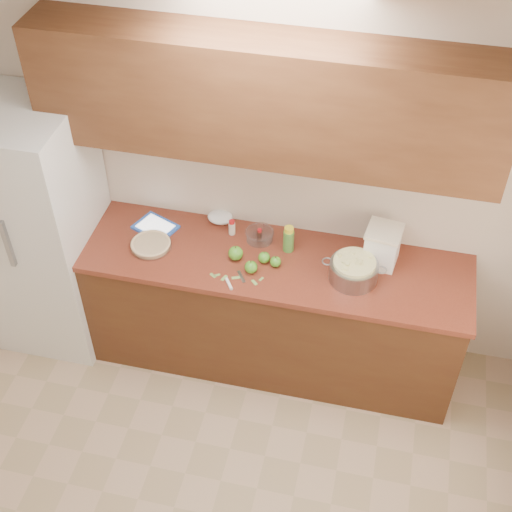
% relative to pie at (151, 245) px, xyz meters
% --- Properties ---
extents(room_shell, '(3.60, 3.60, 3.60)m').
position_rel_pie_xyz_m(room_shell, '(0.68, -1.42, 0.36)').
color(room_shell, tan).
rests_on(room_shell, ground).
extents(counter_run, '(2.64, 0.68, 0.92)m').
position_rel_pie_xyz_m(counter_run, '(0.68, 0.06, -0.48)').
color(counter_run, '#4A2B14').
rests_on(counter_run, ground).
extents(upper_cabinets, '(2.60, 0.34, 0.70)m').
position_rel_pie_xyz_m(upper_cabinets, '(0.68, 0.21, 1.01)').
color(upper_cabinets, brown).
rests_on(upper_cabinets, room_shell).
extents(fridge, '(0.70, 0.70, 1.80)m').
position_rel_pie_xyz_m(fridge, '(-0.76, 0.02, -0.04)').
color(fridge, silver).
rests_on(fridge, ground).
extents(pie, '(0.26, 0.26, 0.04)m').
position_rel_pie_xyz_m(pie, '(0.00, 0.00, 0.00)').
color(pie, silver).
rests_on(pie, counter_run).
extents(colander, '(0.39, 0.29, 0.14)m').
position_rel_pie_xyz_m(colander, '(1.27, 0.01, 0.05)').
color(colander, gray).
rests_on(colander, counter_run).
extents(flour_canister, '(0.23, 0.23, 0.26)m').
position_rel_pie_xyz_m(flour_canister, '(1.42, 0.19, 0.11)').
color(flour_canister, white).
rests_on(flour_canister, counter_run).
extents(tablet, '(0.31, 0.28, 0.02)m').
position_rel_pie_xyz_m(tablet, '(-0.03, 0.18, -0.01)').
color(tablet, blue).
rests_on(tablet, counter_run).
extents(paring_knife, '(0.13, 0.18, 0.02)m').
position_rel_pie_xyz_m(paring_knife, '(0.57, -0.20, -0.01)').
color(paring_knife, gray).
rests_on(paring_knife, counter_run).
extents(lemon_bottle, '(0.07, 0.07, 0.18)m').
position_rel_pie_xyz_m(lemon_bottle, '(0.84, 0.17, 0.07)').
color(lemon_bottle, '#4C8C38').
rests_on(lemon_bottle, counter_run).
extents(cinnamon_shaker, '(0.04, 0.04, 0.11)m').
position_rel_pie_xyz_m(cinnamon_shaker, '(0.46, 0.24, 0.03)').
color(cinnamon_shaker, beige).
rests_on(cinnamon_shaker, counter_run).
extents(vanilla_bottle, '(0.03, 0.03, 0.09)m').
position_rel_pie_xyz_m(vanilla_bottle, '(0.65, 0.21, 0.02)').
color(vanilla_bottle, black).
rests_on(vanilla_bottle, counter_run).
extents(mixing_bowl, '(0.18, 0.18, 0.07)m').
position_rel_pie_xyz_m(mixing_bowl, '(0.65, 0.23, 0.02)').
color(mixing_bowl, silver).
rests_on(mixing_bowl, counter_run).
extents(paper_towel, '(0.18, 0.15, 0.07)m').
position_rel_pie_xyz_m(paper_towel, '(0.36, 0.34, 0.01)').
color(paper_towel, white).
rests_on(paper_towel, counter_run).
extents(apple_left, '(0.09, 0.09, 0.10)m').
position_rel_pie_xyz_m(apple_left, '(0.54, 0.02, 0.02)').
color(apple_left, '#469024').
rests_on(apple_left, counter_run).
extents(apple_center, '(0.07, 0.07, 0.09)m').
position_rel_pie_xyz_m(apple_center, '(0.72, 0.03, 0.02)').
color(apple_center, '#469024').
rests_on(apple_center, counter_run).
extents(apple_front, '(0.08, 0.08, 0.09)m').
position_rel_pie_xyz_m(apple_front, '(0.66, -0.07, 0.02)').
color(apple_front, '#469024').
rests_on(apple_front, counter_run).
extents(apple_extra, '(0.07, 0.07, 0.08)m').
position_rel_pie_xyz_m(apple_extra, '(0.80, 0.01, 0.01)').
color(apple_extra, '#469024').
rests_on(apple_extra, counter_run).
extents(peel_a, '(0.05, 0.05, 0.00)m').
position_rel_pie_xyz_m(peel_a, '(0.70, -0.16, -0.02)').
color(peel_a, '#7EAB53').
rests_on(peel_a, counter_run).
extents(peel_b, '(0.05, 0.04, 0.00)m').
position_rel_pie_xyz_m(peel_b, '(0.45, -0.16, -0.02)').
color(peel_b, '#7EAB53').
rests_on(peel_b, counter_run).
extents(peel_c, '(0.04, 0.05, 0.00)m').
position_rel_pie_xyz_m(peel_c, '(0.52, -0.16, -0.02)').
color(peel_c, '#7EAB53').
rests_on(peel_c, counter_run).
extents(peel_d, '(0.03, 0.04, 0.00)m').
position_rel_pie_xyz_m(peel_d, '(0.74, -0.12, -0.02)').
color(peel_d, '#7EAB53').
rests_on(peel_d, counter_run).
extents(peel_e, '(0.05, 0.04, 0.00)m').
position_rel_pie_xyz_m(peel_e, '(0.59, -0.14, -0.02)').
color(peel_e, '#7EAB53').
rests_on(peel_e, counter_run).
extents(peel_f, '(0.04, 0.03, 0.00)m').
position_rel_pie_xyz_m(peel_f, '(0.47, -0.15, -0.02)').
color(peel_f, '#7EAB53').
rests_on(peel_f, counter_run).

